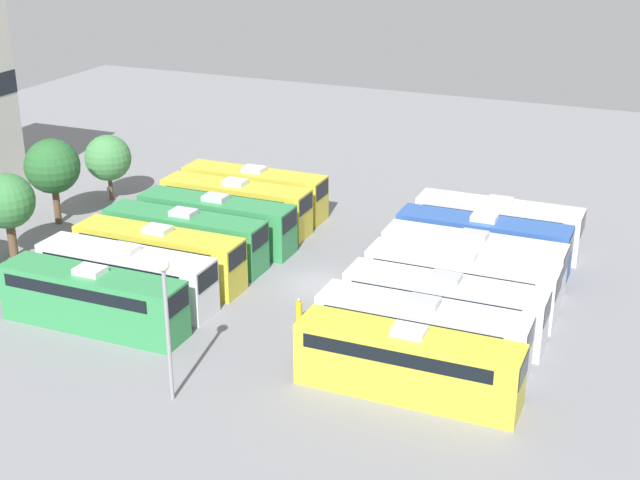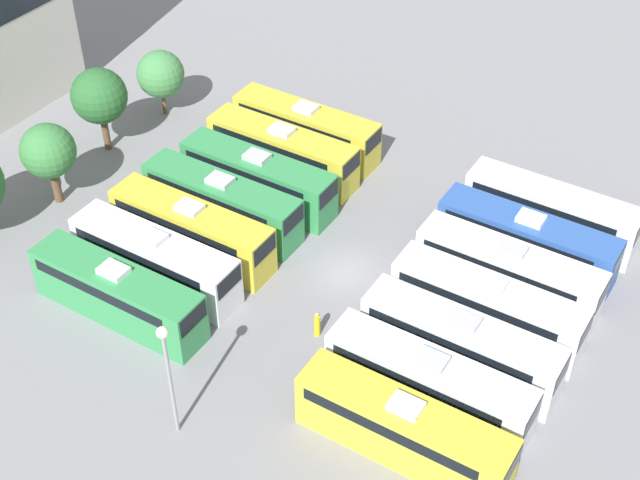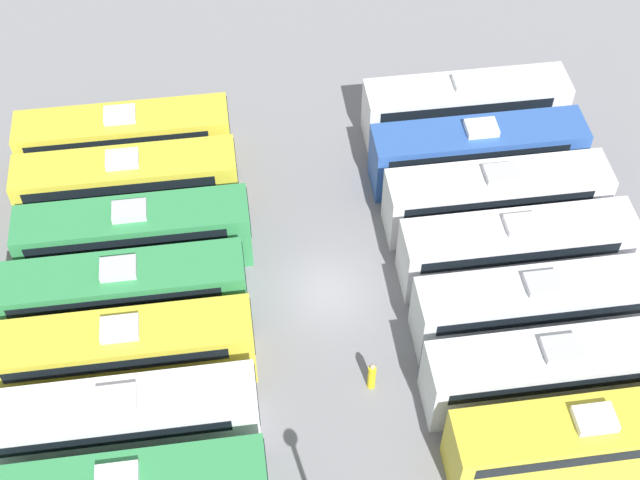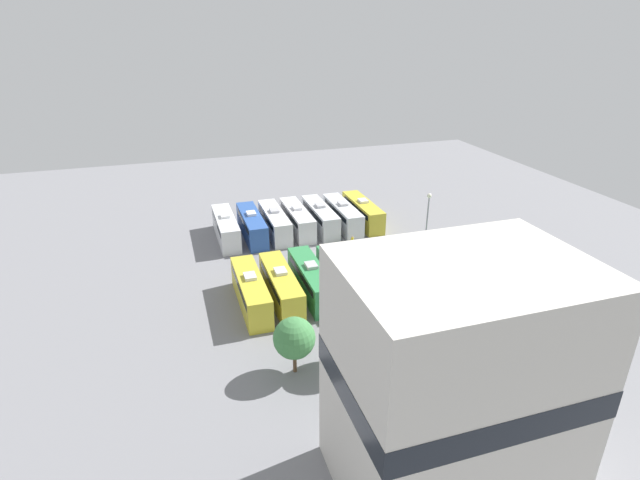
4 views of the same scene
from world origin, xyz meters
name	(u,v)px [view 2 (image 2 of 4)]	position (x,y,z in m)	size (l,w,h in m)	color
ground_plane	(346,272)	(0.00, 0.00, 0.00)	(109.70, 109.70, 0.00)	gray
bus_0	(403,428)	(-10.07, -9.12, 1.83)	(2.54, 11.07, 3.67)	gold
bus_1	(428,382)	(-6.78, -8.84, 1.83)	(2.54, 11.07, 3.67)	silver
bus_2	(460,343)	(-3.41, -9.09, 1.83)	(2.54, 11.07, 3.67)	silver
bus_3	(487,305)	(0.01, -9.14, 1.83)	(2.54, 11.07, 3.67)	silver
bus_4	(508,271)	(3.33, -9.02, 1.83)	(2.54, 11.07, 3.67)	silver
bus_5	(526,240)	(6.60, -8.87, 1.83)	(2.54, 11.07, 3.67)	#2D56A8
bus_6	(551,210)	(10.16, -9.10, 1.83)	(2.54, 11.07, 3.67)	silver
bus_7	(117,292)	(-10.09, 9.25, 1.83)	(2.54, 11.07, 3.67)	#338C4C
bus_8	(155,258)	(-6.70, 9.32, 1.83)	(2.54, 11.07, 3.67)	white
bus_9	(191,229)	(-3.32, 9.21, 1.83)	(2.54, 11.07, 3.67)	gold
bus_10	(221,201)	(-0.07, 9.30, 1.83)	(2.54, 11.07, 3.67)	#338C4C
bus_11	(258,177)	(3.31, 8.83, 1.83)	(2.54, 11.07, 3.67)	#338C4C
bus_12	(282,150)	(6.79, 9.18, 1.83)	(2.54, 11.07, 3.67)	gold
bus_13	(306,128)	(10.08, 9.33, 1.83)	(2.54, 11.07, 3.67)	gold
worker_person	(317,324)	(-5.41, -1.29, 0.79)	(0.36, 0.36, 1.70)	gold
light_pole	(167,363)	(-14.90, 1.22, 5.06)	(0.60, 0.60, 7.41)	gray
tree_1	(48,151)	(-3.94, 20.23, 4.00)	(3.65, 3.65, 5.88)	brown
tree_2	(99,96)	(2.58, 21.71, 4.35)	(3.98, 3.98, 6.38)	brown
tree_3	(161,74)	(8.51, 21.21, 3.41)	(3.60, 3.60, 5.22)	brown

